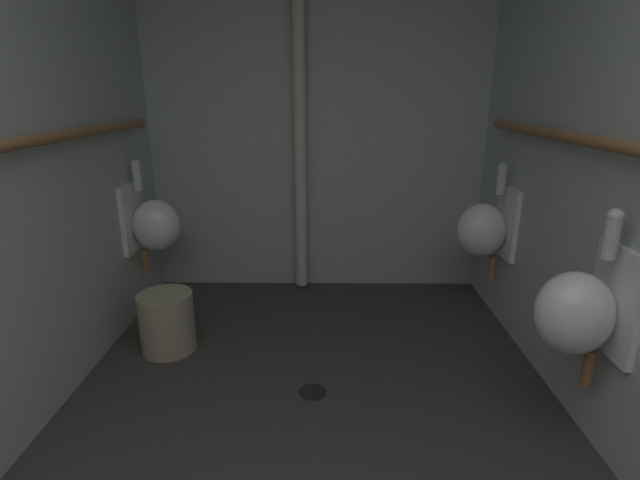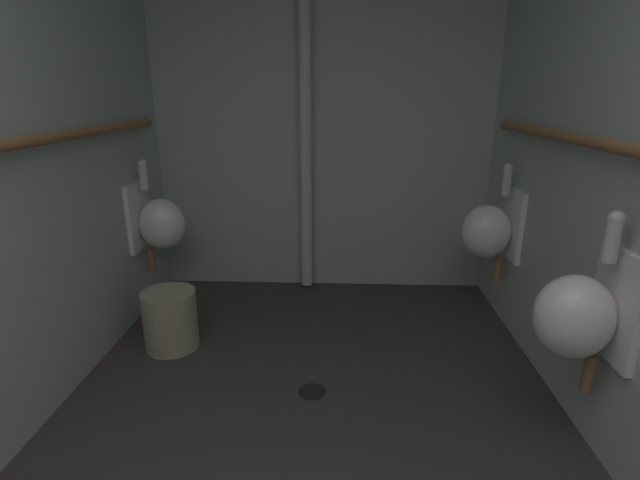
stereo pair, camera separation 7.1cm
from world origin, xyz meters
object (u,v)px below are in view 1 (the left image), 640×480
urinal_left_mid (153,224)px  waste_bin (167,322)px  standpipe_back_wall (300,106)px  urinal_right_mid (580,311)px  urinal_right_far (485,228)px  floor_drain (313,391)px

urinal_left_mid → waste_bin: urinal_left_mid is taller
standpipe_back_wall → urinal_right_mid: bearing=-54.7°
standpipe_back_wall → urinal_right_far: bearing=-23.4°
waste_bin → urinal_right_mid: bearing=-21.4°
urinal_right_mid → urinal_right_far: 1.16m
urinal_right_mid → waste_bin: 2.10m
urinal_right_far → standpipe_back_wall: standpipe_back_wall is taller
standpipe_back_wall → floor_drain: standpipe_back_wall is taller
standpipe_back_wall → waste_bin: size_ratio=7.57×
urinal_right_mid → standpipe_back_wall: standpipe_back_wall is taller
urinal_left_mid → urinal_right_mid: 2.46m
urinal_left_mid → standpipe_back_wall: 1.26m
urinal_right_mid → urinal_left_mid: bearing=149.6°
urinal_right_mid → waste_bin: bearing=158.6°
urinal_right_far → standpipe_back_wall: bearing=156.6°
urinal_right_far → floor_drain: urinal_right_far is taller
standpipe_back_wall → floor_drain: size_ratio=18.88×
urinal_right_mid → floor_drain: 1.27m
urinal_right_mid → standpipe_back_wall: (-1.18, 1.67, 0.72)m
urinal_right_mid → urinal_right_far: (0.00, 1.16, 0.00)m
urinal_right_far → urinal_left_mid: bearing=177.6°
urinal_left_mid → urinal_right_far: bearing=-2.4°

